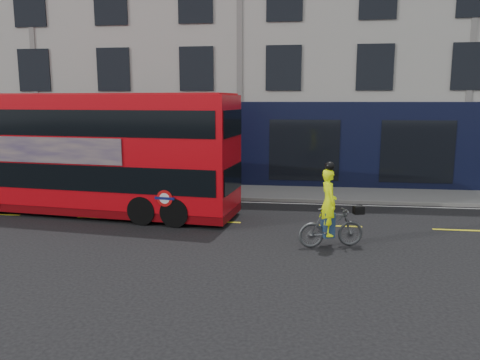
# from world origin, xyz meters

# --- Properties ---
(ground) EXTENTS (120.00, 120.00, 0.00)m
(ground) POSITION_xyz_m (0.00, 0.00, 0.00)
(ground) COLOR black
(ground) RESTS_ON ground
(pavement) EXTENTS (60.00, 3.00, 0.12)m
(pavement) POSITION_xyz_m (0.00, 6.50, 0.06)
(pavement) COLOR slate
(pavement) RESTS_ON ground
(kerb) EXTENTS (60.00, 0.12, 0.13)m
(kerb) POSITION_xyz_m (0.00, 5.00, 0.07)
(kerb) COLOR gray
(kerb) RESTS_ON ground
(building_terrace) EXTENTS (50.00, 10.07, 15.00)m
(building_terrace) POSITION_xyz_m (0.00, 12.94, 7.49)
(building_terrace) COLOR #A2A098
(building_terrace) RESTS_ON ground
(road_edge_line) EXTENTS (58.00, 0.10, 0.01)m
(road_edge_line) POSITION_xyz_m (0.00, 4.70, 0.00)
(road_edge_line) COLOR silver
(road_edge_line) RESTS_ON ground
(lane_dashes) EXTENTS (58.00, 0.12, 0.01)m
(lane_dashes) POSITION_xyz_m (0.00, 1.50, 0.00)
(lane_dashes) COLOR yellow
(lane_dashes) RESTS_ON ground
(bus) EXTENTS (10.88, 3.59, 4.31)m
(bus) POSITION_xyz_m (-4.62, 2.19, 2.21)
(bus) COLOR red
(bus) RESTS_ON ground
(cyclist) EXTENTS (1.94, 1.03, 2.43)m
(cyclist) POSITION_xyz_m (3.72, -0.77, 0.81)
(cyclist) COLOR #484B4D
(cyclist) RESTS_ON ground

